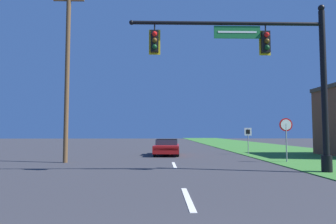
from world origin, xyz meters
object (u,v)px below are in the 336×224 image
object	(u,v)px
signal_mast	(276,70)
car_ahead	(167,147)
stop_sign	(286,130)
route_sign_post	(248,135)
utility_pole_near	(67,69)

from	to	relation	value
signal_mast	car_ahead	size ratio (longest dim) A/B	1.95
stop_sign	route_sign_post	size ratio (longest dim) A/B	1.23
car_ahead	route_sign_post	world-z (taller)	route_sign_post
signal_mast	utility_pole_near	distance (m)	11.44
car_ahead	route_sign_post	xyz separation A→B (m)	(6.34, 0.44, 0.92)
signal_mast	car_ahead	bearing A→B (deg)	114.38
car_ahead	utility_pole_near	xyz separation A→B (m)	(-5.91, -5.45, 4.78)
stop_sign	route_sign_post	xyz separation A→B (m)	(-0.44, 6.08, -0.34)
signal_mast	utility_pole_near	xyz separation A→B (m)	(-10.45, 4.57, 0.95)
stop_sign	utility_pole_near	bearing A→B (deg)	179.11
signal_mast	car_ahead	xyz separation A→B (m)	(-4.54, 10.02, -3.82)
route_sign_post	signal_mast	bearing A→B (deg)	-99.77
route_sign_post	utility_pole_near	size ratio (longest dim) A/B	0.19
stop_sign	utility_pole_near	world-z (taller)	utility_pole_near
car_ahead	stop_sign	world-z (taller)	stop_sign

